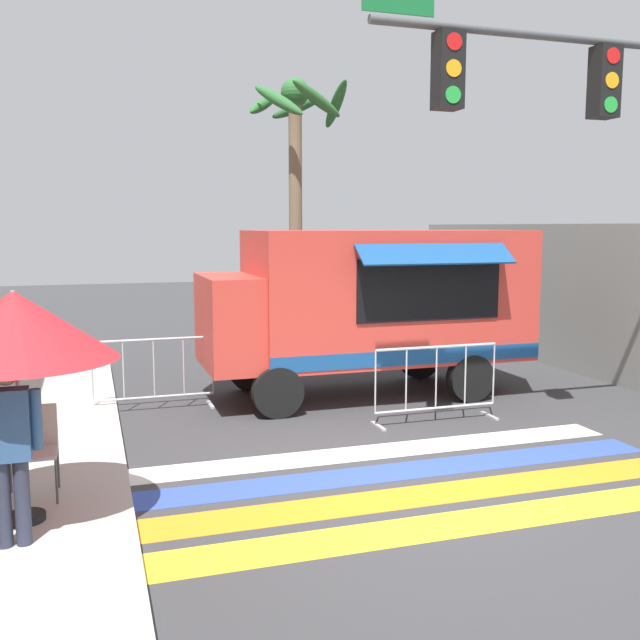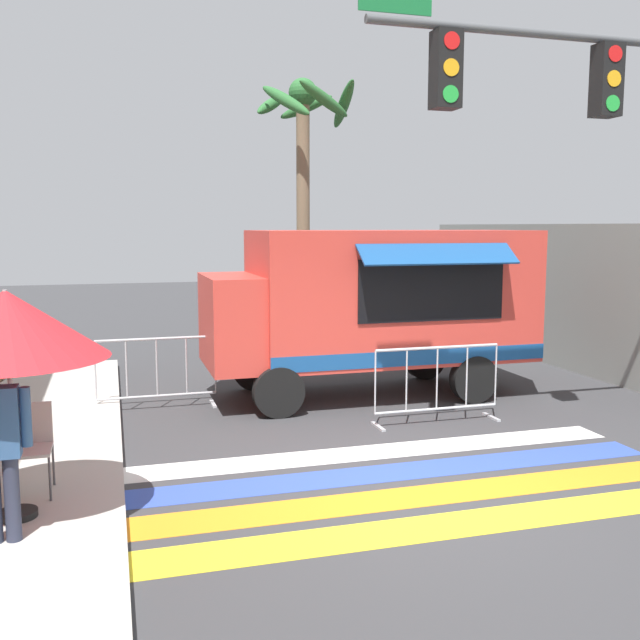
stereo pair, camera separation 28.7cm
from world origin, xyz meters
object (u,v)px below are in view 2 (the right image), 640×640
at_px(barricade_side, 157,374).
at_px(palm_tree, 305,155).
at_px(food_truck, 367,301).
at_px(folding_chair, 27,440).
at_px(traffic_signal_pole, 603,131).
at_px(barricade_front, 437,385).
at_px(patio_umbrella, 7,325).

height_order(barricade_side, palm_tree, palm_tree).
distance_m(food_truck, folding_chair, 6.11).
relative_size(food_truck, traffic_signal_pole, 0.96).
bearing_deg(food_truck, barricade_front, -78.26).
xyz_separation_m(traffic_signal_pole, barricade_front, (-1.69, 1.18, -3.49)).
height_order(food_truck, barricade_front, food_truck).
relative_size(barricade_front, barricade_side, 1.04).
distance_m(folding_chair, barricade_front, 5.56).
relative_size(traffic_signal_pole, palm_tree, 0.94).
distance_m(food_truck, barricade_front, 2.18).
height_order(patio_umbrella, barricade_side, patio_umbrella).
bearing_deg(traffic_signal_pole, folding_chair, -176.34).
xyz_separation_m(patio_umbrella, barricade_front, (5.35, 2.29, -1.39)).
xyz_separation_m(barricade_front, barricade_side, (-3.82, 1.95, -0.00)).
bearing_deg(palm_tree, barricade_side, -131.36).
bearing_deg(food_truck, patio_umbrella, -140.03).
distance_m(barricade_front, barricade_side, 4.29).
xyz_separation_m(folding_chair, barricade_front, (5.32, 1.63, -0.12)).
distance_m(barricade_side, palm_tree, 6.45).
bearing_deg(patio_umbrella, palm_tree, 58.57).
relative_size(food_truck, folding_chair, 6.00).
bearing_deg(folding_chair, barricade_front, 28.97).
relative_size(traffic_signal_pole, barricade_side, 3.04).
distance_m(food_truck, palm_tree, 4.85).
relative_size(patio_umbrella, barricade_front, 1.11).
distance_m(patio_umbrella, barricade_front, 5.99).
height_order(traffic_signal_pole, palm_tree, palm_tree).
bearing_deg(barricade_side, folding_chair, -112.75).
relative_size(barricade_front, palm_tree, 0.32).
relative_size(traffic_signal_pole, patio_umbrella, 2.64).
distance_m(food_truck, barricade_side, 3.59).
bearing_deg(food_truck, folding_chair, -144.63).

